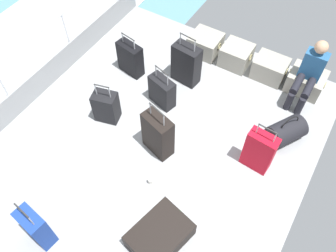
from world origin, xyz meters
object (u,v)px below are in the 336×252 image
(cargo_crate_3, at_px, (306,81))
(suitcase_6, at_px, (186,64))
(suitcase_4, at_px, (160,235))
(suitcase_5, at_px, (162,91))
(cargo_crate_0, at_px, (205,44))
(suitcase_2, at_px, (36,227))
(cargo_crate_2, at_px, (270,68))
(suitcase_3, at_px, (259,151))
(duffel_bag, at_px, (286,131))
(paper_cup, at_px, (151,181))
(cargo_crate_1, at_px, (236,55))
(suitcase_0, at_px, (106,107))
(passenger_seated, at_px, (310,72))
(suitcase_1, at_px, (158,134))
(suitcase_7, at_px, (130,59))

(cargo_crate_3, xyz_separation_m, suitcase_6, (-1.80, -0.85, 0.19))
(suitcase_4, relative_size, suitcase_5, 1.15)
(cargo_crate_3, bearing_deg, cargo_crate_0, -178.18)
(cargo_crate_3, bearing_deg, suitcase_2, -115.71)
(cargo_crate_2, relative_size, suitcase_5, 0.78)
(suitcase_3, distance_m, duffel_bag, 0.70)
(cargo_crate_0, height_order, cargo_crate_3, cargo_crate_0)
(cargo_crate_2, relative_size, paper_cup, 5.72)
(paper_cup, bearing_deg, cargo_crate_1, 89.95)
(cargo_crate_0, height_order, cargo_crate_1, cargo_crate_1)
(suitcase_6, xyz_separation_m, duffel_bag, (1.87, -0.29, -0.18))
(cargo_crate_3, bearing_deg, paper_cup, -113.83)
(cargo_crate_3, height_order, suitcase_0, suitcase_0)
(suitcase_3, xyz_separation_m, duffel_bag, (0.20, 0.65, -0.17))
(suitcase_6, bearing_deg, passenger_seated, 20.51)
(cargo_crate_0, bearing_deg, suitcase_2, -92.20)
(suitcase_6, bearing_deg, duffel_bag, -8.73)
(cargo_crate_1, bearing_deg, suitcase_2, -100.55)
(suitcase_1, xyz_separation_m, suitcase_3, (1.33, 0.49, -0.01))
(suitcase_7, bearing_deg, cargo_crate_0, 52.25)
(suitcase_4, bearing_deg, suitcase_2, -150.14)
(paper_cup, bearing_deg, suitcase_7, 131.67)
(suitcase_2, distance_m, paper_cup, 1.57)
(cargo_crate_2, bearing_deg, duffel_bag, -57.61)
(suitcase_0, xyz_separation_m, suitcase_1, (0.98, -0.08, 0.09))
(suitcase_5, relative_size, duffel_bag, 1.15)
(cargo_crate_1, distance_m, paper_cup, 2.75)
(suitcase_4, distance_m, suitcase_5, 2.25)
(suitcase_7, bearing_deg, paper_cup, -48.33)
(cargo_crate_0, xyz_separation_m, suitcase_1, (0.39, -2.22, 0.18))
(suitcase_4, bearing_deg, duffel_bag, 70.97)
(suitcase_4, bearing_deg, cargo_crate_2, 88.42)
(cargo_crate_3, distance_m, suitcase_4, 3.48)
(suitcase_1, height_order, suitcase_4, suitcase_1)
(suitcase_4, xyz_separation_m, suitcase_7, (-1.99, 2.25, 0.16))
(passenger_seated, bearing_deg, paper_cup, -115.23)
(cargo_crate_1, distance_m, suitcase_3, 2.06)
(cargo_crate_0, bearing_deg, suitcase_0, -105.45)
(cargo_crate_3, xyz_separation_m, passenger_seated, (0.00, -0.18, 0.36))
(suitcase_3, relative_size, suitcase_4, 1.05)
(cargo_crate_2, height_order, duffel_bag, duffel_bag)
(cargo_crate_0, distance_m, duffel_bag, 2.20)
(cargo_crate_2, relative_size, suitcase_6, 0.61)
(suitcase_5, distance_m, suitcase_7, 0.89)
(cargo_crate_0, relative_size, cargo_crate_3, 0.94)
(cargo_crate_3, bearing_deg, suitcase_0, -137.92)
(suitcase_0, bearing_deg, cargo_crate_1, 60.80)
(duffel_bag, bearing_deg, suitcase_7, -179.40)
(suitcase_0, distance_m, suitcase_7, 1.07)
(cargo_crate_2, bearing_deg, passenger_seated, -11.89)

